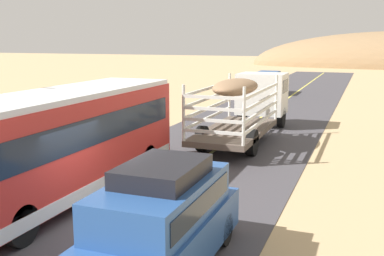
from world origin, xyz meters
TOP-DOWN VIEW (x-y plane):
  - ground_plane at (0.00, 0.00)m, footprint 240.00×240.00m
  - road_surface at (0.00, 0.00)m, footprint 8.00×120.00m
  - road_centre_line at (0.00, 0.00)m, footprint 0.16×117.60m
  - suv_near at (2.27, -1.69)m, footprint 1.90×4.62m
  - livestock_truck at (0.63, 12.83)m, footprint 2.53×9.70m
  - bus at (-2.36, 1.36)m, footprint 2.54×10.00m
  - car_far at (-2.27, 30.16)m, footprint 1.90×4.62m

SIDE VIEW (x-z plane):
  - ground_plane at x=0.00m, z-range 0.00..0.00m
  - road_surface at x=0.00m, z-range 0.00..0.02m
  - road_centre_line at x=0.00m, z-range 0.02..0.02m
  - car_far at x=-2.27m, z-range 0.12..2.05m
  - suv_near at x=2.27m, z-range 0.01..2.29m
  - bus at x=-2.36m, z-range 0.14..3.35m
  - livestock_truck at x=0.63m, z-range 0.28..3.30m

